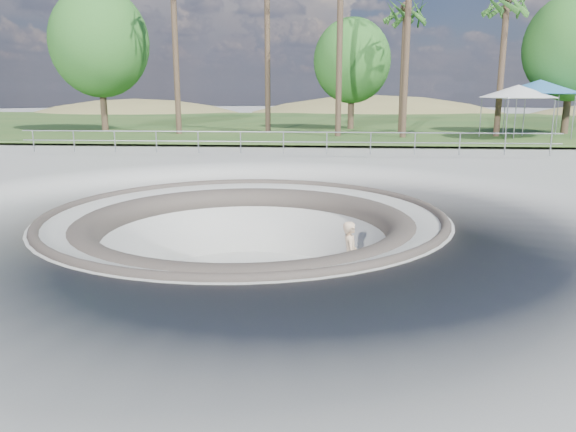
{
  "coord_description": "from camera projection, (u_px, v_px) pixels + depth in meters",
  "views": [
    {
      "loc": [
        2.15,
        -13.93,
        3.18
      ],
      "look_at": [
        1.09,
        0.3,
        -0.1
      ],
      "focal_mm": 35.0,
      "sensor_mm": 36.0,
      "label": 1
    }
  ],
  "objects": [
    {
      "name": "ground",
      "position": [
        245.0,
        214.0,
        14.4
      ],
      "size": [
        180.0,
        180.0,
        0.0
      ],
      "primitive_type": "plane",
      "color": "#A6A7A1",
      "rests_on": "ground"
    },
    {
      "name": "skate_bowl",
      "position": [
        246.0,
        282.0,
        14.81
      ],
      "size": [
        14.0,
        14.0,
        4.1
      ],
      "color": "#A6A7A1",
      "rests_on": "ground"
    },
    {
      "name": "grass_strip",
      "position": [
        305.0,
        123.0,
        47.4
      ],
      "size": [
        180.0,
        36.0,
        0.12
      ],
      "color": "#2A5120",
      "rests_on": "ground"
    },
    {
      "name": "distant_hills",
      "position": [
        342.0,
        169.0,
        71.26
      ],
      "size": [
        103.2,
        45.0,
        28.6
      ],
      "color": "olive",
      "rests_on": "ground"
    },
    {
      "name": "safety_railing",
      "position": [
        283.0,
        142.0,
        25.91
      ],
      "size": [
        25.0,
        0.06,
        1.03
      ],
      "color": "gray",
      "rests_on": "ground"
    },
    {
      "name": "skateboard",
      "position": [
        349.0,
        289.0,
        14.27
      ],
      "size": [
        0.86,
        0.29,
        0.09
      ],
      "color": "olive",
      "rests_on": "ground"
    },
    {
      "name": "skater",
      "position": [
        350.0,
        255.0,
        14.07
      ],
      "size": [
        0.46,
        0.66,
        1.75
      ],
      "primitive_type": "imported",
      "rotation": [
        0.0,
        0.0,
        1.63
      ],
      "color": "beige",
      "rests_on": "skateboard"
    },
    {
      "name": "canopy_white",
      "position": [
        518.0,
        91.0,
        32.07
      ],
      "size": [
        5.83,
        5.83,
        3.04
      ],
      "color": "gray",
      "rests_on": "ground"
    },
    {
      "name": "canopy_blue",
      "position": [
        540.0,
        87.0,
        33.06
      ],
      "size": [
        6.59,
        6.59,
        3.34
      ],
      "color": "gray",
      "rests_on": "ground"
    },
    {
      "name": "palm_d",
      "position": [
        406.0,
        15.0,
        34.79
      ],
      "size": [
        2.6,
        2.6,
        8.64
      ],
      "color": "brown",
      "rests_on": "ground"
    },
    {
      "name": "palm_f",
      "position": [
        507.0,
        7.0,
        32.39
      ],
      "size": [
        2.6,
        2.6,
        8.82
      ],
      "color": "brown",
      "rests_on": "ground"
    },
    {
      "name": "bushy_tree_left",
      "position": [
        99.0,
        43.0,
        37.18
      ],
      "size": [
        6.57,
        5.97,
        9.48
      ],
      "color": "brown",
      "rests_on": "ground"
    },
    {
      "name": "bushy_tree_mid",
      "position": [
        352.0,
        61.0,
        39.07
      ],
      "size": [
        5.37,
        4.88,
        7.74
      ],
      "color": "brown",
      "rests_on": "ground"
    },
    {
      "name": "bushy_tree_right",
      "position": [
        573.0,
        48.0,
        34.72
      ],
      "size": [
        6.04,
        5.49,
        8.71
      ],
      "color": "brown",
      "rests_on": "ground"
    }
  ]
}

